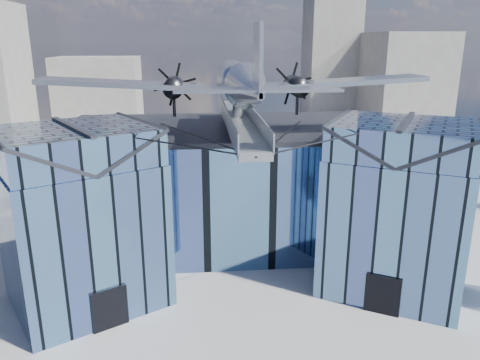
{
  "coord_description": "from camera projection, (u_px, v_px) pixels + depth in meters",
  "views": [
    {
      "loc": [
        -2.92,
        -29.81,
        16.81
      ],
      "look_at": [
        0.0,
        2.0,
        7.2
      ],
      "focal_mm": 35.0,
      "sensor_mm": 36.0,
      "label": 1
    }
  ],
  "objects": [
    {
      "name": "museum",
      "position": [
        236.0,
        186.0,
        37.48
      ],
      "size": [
        32.88,
        24.5,
        17.6
      ],
      "color": "#4E709F",
      "rests_on": "ground"
    },
    {
      "name": "bg_towers",
      "position": [
        222.0,
        82.0,
        78.92
      ],
      "size": [
        77.0,
        24.5,
        26.0
      ],
      "color": "gray",
      "rests_on": "ground"
    },
    {
      "name": "ground_plane",
      "position": [
        243.0,
        284.0,
        33.52
      ],
      "size": [
        120.0,
        120.0,
        0.0
      ],
      "primitive_type": "plane",
      "color": "gray"
    }
  ]
}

